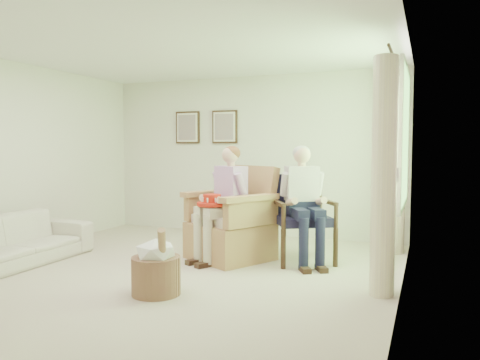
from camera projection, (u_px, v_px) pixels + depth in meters
The scene contains 16 objects.
floor at pixel (164, 275), 5.25m from camera, with size 5.50×5.50×0.00m, color beige.
back_wall at pixel (250, 156), 7.71m from camera, with size 5.00×0.04×2.60m, color silver.
right_wall at pixel (402, 163), 4.23m from camera, with size 0.04×5.50×2.60m, color silver.
ceiling at pixel (161, 40), 5.07m from camera, with size 5.00×5.50×0.02m, color white.
window at pixel (404, 134), 5.33m from camera, with size 0.13×2.50×1.63m.
curtain_left at pixel (384, 177), 4.51m from camera, with size 0.34×0.34×2.30m, color beige.
curtain_right at pixel (397, 169), 6.32m from camera, with size 0.34×0.34×2.30m, color beige.
framed_print_left at pixel (187, 128), 8.07m from camera, with size 0.45×0.05×0.55m.
framed_print_right at pixel (225, 127), 7.81m from camera, with size 0.45×0.05×0.55m.
wicker_armchair at pixel (231, 229), 6.05m from camera, with size 0.94×0.93×1.20m.
wood_armchair at pixel (304, 214), 5.94m from camera, with size 0.71×0.66×1.09m.
sofa at pixel (11, 241), 5.66m from camera, with size 0.80×2.06×0.60m, color silver.
person_wicker at pixel (226, 194), 5.87m from camera, with size 0.40×0.63×1.43m.
person_dark at pixel (301, 195), 5.75m from camera, with size 0.40×0.63×1.43m.
red_hat at pixel (212, 201), 5.76m from camera, with size 0.37×0.37×0.14m.
hatbox at pixel (156, 267), 4.56m from camera, with size 0.54×0.54×0.70m.
Camera 1 is at (2.72, -4.47, 1.44)m, focal length 35.00 mm.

